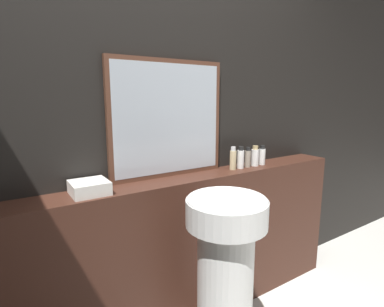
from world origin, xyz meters
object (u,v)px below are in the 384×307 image
at_px(mirror, 168,119).
at_px(body_wash_bottle, 255,157).
at_px(conditioner_bottle, 241,158).
at_px(lotion_bottle, 248,158).
at_px(pedestal_sink, 225,276).
at_px(shampoo_bottle, 233,159).
at_px(hand_soap_bottle, 262,156).
at_px(towel_stack, 89,188).

height_order(mirror, body_wash_bottle, mirror).
bearing_deg(conditioner_bottle, body_wash_bottle, 0.00).
distance_m(conditioner_bottle, lotion_bottle, 0.07).
height_order(pedestal_sink, mirror, mirror).
bearing_deg(shampoo_bottle, lotion_bottle, 0.00).
height_order(lotion_bottle, hand_soap_bottle, same).
distance_m(mirror, shampoo_bottle, 0.52).
relative_size(body_wash_bottle, hand_soap_bottle, 1.03).
xyz_separation_m(mirror, conditioner_bottle, (0.50, -0.09, -0.27)).
bearing_deg(shampoo_bottle, conditioner_bottle, 0.00).
bearing_deg(pedestal_sink, body_wash_bottle, 34.72).
bearing_deg(towel_stack, hand_soap_bottle, 0.00).
xyz_separation_m(pedestal_sink, shampoo_bottle, (0.39, 0.41, 0.48)).
height_order(towel_stack, lotion_bottle, lotion_bottle).
height_order(towel_stack, hand_soap_bottle, hand_soap_bottle).
bearing_deg(conditioner_bottle, shampoo_bottle, -180.00).
bearing_deg(conditioner_bottle, towel_stack, 180.00).
bearing_deg(shampoo_bottle, hand_soap_bottle, 0.00).
distance_m(towel_stack, hand_soap_bottle, 1.20).
height_order(mirror, hand_soap_bottle, mirror).
relative_size(shampoo_bottle, hand_soap_bottle, 1.11).
relative_size(shampoo_bottle, lotion_bottle, 1.11).
height_order(shampoo_bottle, conditioner_bottle, shampoo_bottle).
height_order(pedestal_sink, lotion_bottle, lotion_bottle).
bearing_deg(lotion_bottle, towel_stack, 180.00).
relative_size(pedestal_sink, lotion_bottle, 6.88).
distance_m(mirror, conditioner_bottle, 0.57).
bearing_deg(shampoo_bottle, mirror, 168.12).
xyz_separation_m(towel_stack, shampoo_bottle, (0.93, -0.00, 0.04)).
xyz_separation_m(mirror, towel_stack, (-0.50, -0.09, -0.31)).
xyz_separation_m(conditioner_bottle, lotion_bottle, (0.07, 0.00, -0.01)).
relative_size(shampoo_bottle, body_wash_bottle, 1.08).
bearing_deg(body_wash_bottle, lotion_bottle, 180.00).
distance_m(conditioner_bottle, body_wash_bottle, 0.13).
bearing_deg(towel_stack, body_wash_bottle, 0.00).
bearing_deg(pedestal_sink, shampoo_bottle, 46.26).
relative_size(pedestal_sink, mirror, 1.29).
xyz_separation_m(pedestal_sink, hand_soap_bottle, (0.67, 0.41, 0.48)).
relative_size(towel_stack, hand_soap_bottle, 1.28).
relative_size(pedestal_sink, towel_stack, 5.40).
xyz_separation_m(towel_stack, lotion_bottle, (1.06, 0.00, 0.03)).
bearing_deg(lotion_bottle, hand_soap_bottle, 0.00).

